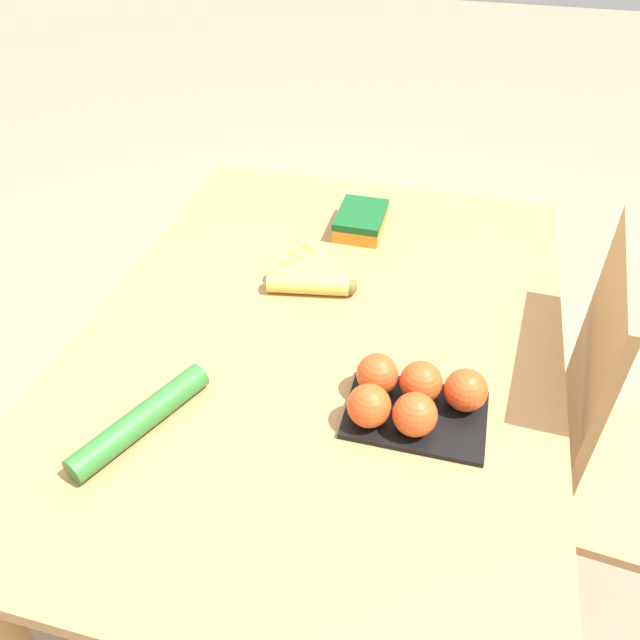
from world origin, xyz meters
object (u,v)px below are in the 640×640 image
chair (623,460)px  banana_bunch (317,275)px  tomato_pack (411,397)px  cucumber_near (141,420)px  carrot_bag (360,219)px

chair → banana_bunch: (-0.13, -0.68, 0.25)m
tomato_pack → cucumber_near: (0.15, -0.42, -0.02)m
chair → tomato_pack: chair is taller
banana_bunch → carrot_bag: size_ratio=1.26×
cucumber_near → carrot_bag: bearing=162.6°
chair → banana_bunch: chair is taller
chair → cucumber_near: 0.95m
chair → carrot_bag: bearing=65.5°
banana_bunch → carrot_bag: carrot_bag is taller
banana_bunch → tomato_pack: 0.40m
chair → banana_bunch: bearing=84.7°
banana_bunch → tomato_pack: tomato_pack is taller
chair → cucumber_near: chair is taller
carrot_bag → cucumber_near: carrot_bag is taller
banana_bunch → cucumber_near: bearing=-20.6°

